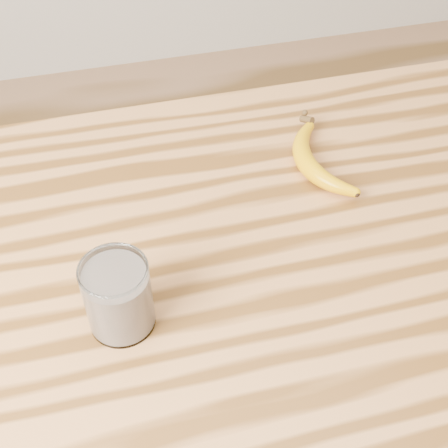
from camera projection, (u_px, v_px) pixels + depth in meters
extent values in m
cube|color=#B77A42|center=(219.00, 263.00, 0.94)|extent=(1.20, 0.80, 0.04)
cylinder|color=brown|center=(394.00, 237.00, 1.59)|extent=(0.06, 0.06, 0.86)
cylinder|color=white|center=(118.00, 296.00, 0.81)|extent=(0.09, 0.09, 0.11)
torus|color=white|center=(113.00, 270.00, 0.77)|extent=(0.09, 0.09, 0.00)
cylinder|color=beige|center=(119.00, 299.00, 0.81)|extent=(0.08, 0.08, 0.09)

